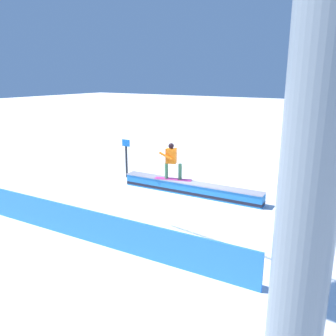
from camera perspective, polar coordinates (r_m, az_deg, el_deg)
name	(u,v)px	position (r m, az deg, el deg)	size (l,w,h in m)	color
ground_plane	(190,194)	(13.78, 3.59, -4.26)	(120.00, 120.00, 0.00)	white
grind_box	(190,189)	(13.71, 3.61, -3.36)	(5.72, 0.74, 0.50)	#216EB9
snowboarder	(172,160)	(13.78, 0.59, 1.32)	(1.50, 0.69, 1.45)	#B93084
safety_fence	(101,229)	(9.82, -10.71, -9.67)	(8.74, 0.06, 0.93)	#2B76EA
trail_marker	(126,157)	(15.90, -6.73, 1.75)	(0.40, 0.10, 1.73)	#262628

